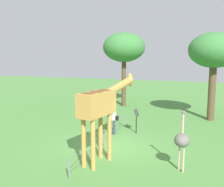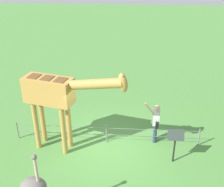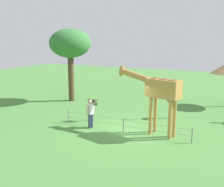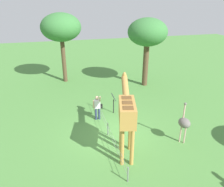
% 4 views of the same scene
% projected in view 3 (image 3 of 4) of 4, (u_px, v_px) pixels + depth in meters
% --- Properties ---
extents(ground_plane, '(60.00, 60.00, 0.00)m').
position_uv_depth(ground_plane, '(125.00, 131.00, 14.23)').
color(ground_plane, '#4C843D').
extents(giraffe, '(3.69, 1.38, 3.41)m').
position_uv_depth(giraffe, '(158.00, 91.00, 13.31)').
color(giraffe, '#BC8942').
rests_on(giraffe, ground_plane).
extents(visitor, '(0.63, 0.59, 1.74)m').
position_uv_depth(visitor, '(91.00, 112.00, 14.53)').
color(visitor, navy).
rests_on(visitor, ground_plane).
extents(ostrich, '(0.70, 0.56, 2.25)m').
position_uv_depth(ostrich, '(172.00, 100.00, 16.26)').
color(ostrich, '#CC9E93').
rests_on(ostrich, ground_plane).
extents(tree_east, '(3.16, 3.16, 5.57)m').
position_uv_depth(tree_east, '(70.00, 44.00, 20.41)').
color(tree_east, brown).
rests_on(tree_east, ground_plane).
extents(info_sign, '(0.56, 0.21, 1.32)m').
position_uv_depth(info_sign, '(93.00, 105.00, 15.79)').
color(info_sign, black).
rests_on(info_sign, ground_plane).
extents(wire_fence, '(7.05, 0.05, 0.75)m').
position_uv_depth(wire_fence, '(123.00, 124.00, 13.98)').
color(wire_fence, slate).
rests_on(wire_fence, ground_plane).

